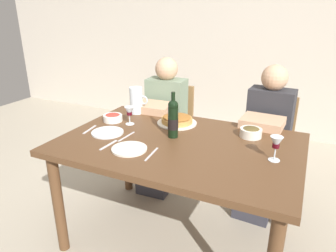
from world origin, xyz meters
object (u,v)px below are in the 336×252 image
object	(u,v)px
diner_left	(162,121)
baked_tart	(177,120)
diner_right	(265,137)
wine_bottle	(173,119)
salad_bowl	(113,117)
dinner_plate_right_setting	(129,149)
dining_table	(179,155)
wine_glass_right_diner	(276,144)
chair_left	(172,125)
water_pitcher	(136,102)
wine_glass_left_diner	(129,112)
dinner_plate_left_setting	(108,132)
olive_bowl	(251,132)
chair_right	(269,140)

from	to	relation	value
diner_left	baked_tart	bearing A→B (deg)	127.27
diner_left	diner_right	xyz separation A→B (m)	(0.89, 0.02, 0.00)
wine_bottle	diner_left	xyz separation A→B (m)	(-0.38, 0.60, -0.27)
salad_bowl	dinner_plate_right_setting	bearing A→B (deg)	-45.11
dining_table	dinner_plate_right_setting	size ratio (longest dim) A/B	7.03
wine_glass_right_diner	chair_left	xyz separation A→B (m)	(-1.04, 0.91, -0.37)
dining_table	water_pitcher	distance (m)	0.68
dining_table	salad_bowl	world-z (taller)	salad_bowl
wine_glass_left_diner	diner_left	size ratio (longest dim) A/B	0.11
dinner_plate_left_setting	dinner_plate_right_setting	distance (m)	0.32
salad_bowl	dining_table	bearing A→B (deg)	-13.38
dinner_plate_left_setting	diner_left	bearing A→B (deg)	86.33
water_pitcher	diner_right	size ratio (longest dim) A/B	0.18
salad_bowl	olive_bowl	size ratio (longest dim) A/B	1.00
olive_bowl	wine_glass_right_diner	xyz separation A→B (m)	(0.19, -0.29, 0.07)
dinner_plate_left_setting	diner_right	xyz separation A→B (m)	(0.93, 0.75, -0.15)
dining_table	dinner_plate_right_setting	xyz separation A→B (m)	(-0.22, -0.24, 0.10)
olive_bowl	salad_bowl	bearing A→B (deg)	-172.55
dinner_plate_left_setting	dinner_plate_right_setting	world-z (taller)	same
wine_bottle	water_pitcher	world-z (taller)	wine_bottle
dinner_plate_right_setting	diner_left	distance (m)	0.93
wine_glass_right_diner	diner_left	world-z (taller)	diner_left
olive_bowl	chair_left	world-z (taller)	chair_left
salad_bowl	chair_right	xyz separation A→B (m)	(1.05, 0.76, -0.29)
wine_bottle	chair_left	distance (m)	1.00
water_pitcher	olive_bowl	world-z (taller)	water_pitcher
water_pitcher	chair_right	distance (m)	1.17
dining_table	baked_tart	size ratio (longest dim) A/B	5.18
chair_right	diner_right	world-z (taller)	diner_right
dining_table	chair_left	bearing A→B (deg)	116.99
dining_table	dinner_plate_right_setting	world-z (taller)	dinner_plate_right_setting
wine_bottle	chair_right	bearing A→B (deg)	58.55
olive_bowl	wine_glass_left_diner	size ratio (longest dim) A/B	1.08
salad_bowl	wine_glass_right_diner	world-z (taller)	wine_glass_right_diner
baked_tart	diner_right	world-z (taller)	diner_right
dining_table	water_pitcher	bearing A→B (deg)	144.27
diner_right	wine_glass_right_diner	bearing A→B (deg)	104.84
chair_left	diner_right	distance (m)	0.93
salad_bowl	wine_glass_left_diner	distance (m)	0.16
baked_tart	diner_right	bearing A→B (deg)	32.73
dinner_plate_left_setting	diner_left	world-z (taller)	diner_left
diner_right	dinner_plate_right_setting	bearing A→B (deg)	57.32
dining_table	chair_right	bearing A→B (deg)	63.35
dinner_plate_left_setting	wine_bottle	bearing A→B (deg)	17.28
salad_bowl	diner_right	distance (m)	1.18
dinner_plate_right_setting	dinner_plate_left_setting	bearing A→B (deg)	149.31
dinner_plate_left_setting	diner_left	xyz separation A→B (m)	(0.05, 0.73, -0.15)
baked_tart	wine_glass_right_diner	bearing A→B (deg)	-23.18
wine_glass_right_diner	water_pitcher	bearing A→B (deg)	160.29
chair_left	water_pitcher	bearing A→B (deg)	78.17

